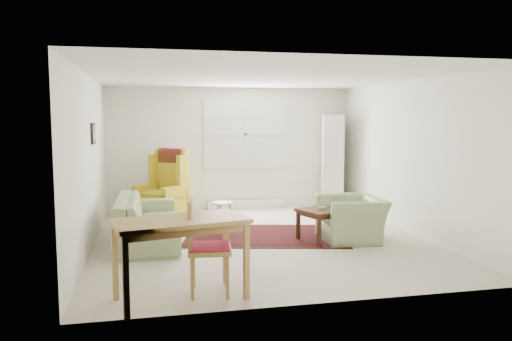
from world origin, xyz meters
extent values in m
cube|color=beige|center=(0.00, 0.00, 0.00)|extent=(5.00, 5.50, 0.01)
cube|color=white|center=(0.00, 0.00, 2.50)|extent=(5.00, 5.50, 0.01)
cube|color=white|center=(0.00, 2.75, 1.25)|extent=(5.00, 0.04, 2.50)
cube|color=white|center=(0.00, -2.75, 1.25)|extent=(5.00, 0.04, 2.50)
cube|color=white|center=(-2.50, 0.00, 1.25)|extent=(0.04, 5.50, 2.50)
cube|color=white|center=(2.50, 0.00, 1.25)|extent=(0.04, 5.50, 2.50)
cube|color=white|center=(0.30, 2.73, 1.55)|extent=(1.72, 0.06, 1.42)
cube|color=white|center=(0.30, 2.73, 1.55)|extent=(1.60, 0.02, 1.30)
cube|color=silver|center=(0.30, 2.67, 0.09)|extent=(1.60, 0.12, 0.18)
cube|color=black|center=(-2.48, 0.50, 1.65)|extent=(0.03, 0.42, 0.32)
cube|color=#A98F4E|center=(-2.46, 0.50, 1.65)|extent=(0.01, 0.34, 0.24)
imported|color=#8A9F6A|center=(-1.71, 0.32, 0.47)|extent=(0.94, 2.34, 0.94)
imported|color=#8A9F6A|center=(1.38, -0.30, 0.40)|extent=(0.96, 1.09, 0.80)
camera|label=1|loc=(-1.68, -7.41, 1.88)|focal=35.00mm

